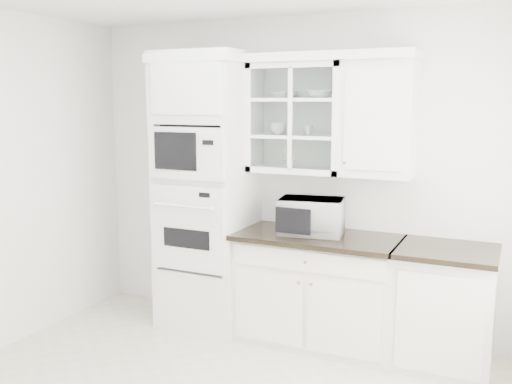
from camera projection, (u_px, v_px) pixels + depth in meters
The scene contains 12 objects.
room_shell at pixel (230, 134), 3.70m from camera, with size 4.00×3.50×2.70m.
oven_column at pixel (207, 192), 4.99m from camera, with size 0.76×0.68×2.40m.
base_cabinet_run at pixel (318, 288), 4.70m from camera, with size 1.32×0.67×0.92m.
extra_base_cabinet at pixel (445, 307), 4.28m from camera, with size 0.72×0.67×0.92m.
upper_cabinet_glass at pixel (298, 118), 4.71m from camera, with size 0.80×0.33×0.90m.
upper_cabinet_solid at pixel (379, 119), 4.42m from camera, with size 0.55×0.33×0.90m, color white.
crown_molding at pixel (285, 58), 4.65m from camera, with size 2.14×0.38×0.07m, color white.
countertop_microwave at pixel (312, 216), 4.63m from camera, with size 0.50×0.42×0.29m, color white.
bowl_a at pixel (283, 95), 4.74m from camera, with size 0.22×0.22×0.05m, color white.
bowl_b at pixel (320, 95), 4.59m from camera, with size 0.20×0.20×0.06m, color white.
cup_a at pixel (278, 129), 4.80m from camera, with size 0.13×0.13×0.10m, color white.
cup_b at pixel (308, 130), 4.70m from camera, with size 0.09×0.09×0.08m, color white.
Camera 1 is at (1.73, -2.86, 1.99)m, focal length 40.00 mm.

